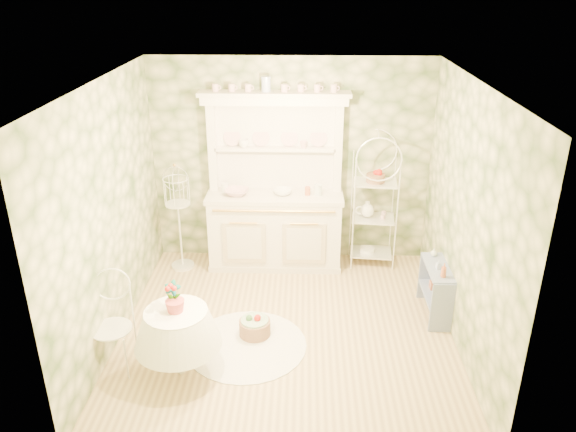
{
  "coord_description": "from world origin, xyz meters",
  "views": [
    {
      "loc": [
        0.17,
        -5.17,
        3.63
      ],
      "look_at": [
        0.0,
        0.5,
        1.15
      ],
      "focal_mm": 35.0,
      "sensor_mm": 36.0,
      "label": 1
    }
  ],
  "objects_px": {
    "kitchen_dresser": "(275,184)",
    "floor_basket": "(255,326)",
    "bakers_rack": "(374,202)",
    "birdcage_stand": "(179,214)",
    "round_table": "(179,346)",
    "cafe_chair": "(111,328)",
    "side_shelf": "(435,292)"
  },
  "relations": [
    {
      "from": "round_table",
      "to": "birdcage_stand",
      "type": "height_order",
      "value": "birdcage_stand"
    },
    {
      "from": "side_shelf",
      "to": "round_table",
      "type": "distance_m",
      "value": 2.92
    },
    {
      "from": "bakers_rack",
      "to": "floor_basket",
      "type": "relative_size",
      "value": 5.31
    },
    {
      "from": "kitchen_dresser",
      "to": "birdcage_stand",
      "type": "height_order",
      "value": "kitchen_dresser"
    },
    {
      "from": "round_table",
      "to": "cafe_chair",
      "type": "relative_size",
      "value": 0.7
    },
    {
      "from": "cafe_chair",
      "to": "birdcage_stand",
      "type": "distance_m",
      "value": 2.12
    },
    {
      "from": "round_table",
      "to": "floor_basket",
      "type": "relative_size",
      "value": 1.93
    },
    {
      "from": "round_table",
      "to": "cafe_chair",
      "type": "bearing_deg",
      "value": 173.69
    },
    {
      "from": "round_table",
      "to": "birdcage_stand",
      "type": "bearing_deg",
      "value": 101.04
    },
    {
      "from": "bakers_rack",
      "to": "cafe_chair",
      "type": "xyz_separation_m",
      "value": [
        -2.77,
        -2.29,
        -0.43
      ]
    },
    {
      "from": "side_shelf",
      "to": "cafe_chair",
      "type": "bearing_deg",
      "value": -162.74
    },
    {
      "from": "bakers_rack",
      "to": "floor_basket",
      "type": "distance_m",
      "value": 2.37
    },
    {
      "from": "side_shelf",
      "to": "round_table",
      "type": "xyz_separation_m",
      "value": [
        -2.7,
        -1.12,
        0.04
      ]
    },
    {
      "from": "side_shelf",
      "to": "round_table",
      "type": "height_order",
      "value": "round_table"
    },
    {
      "from": "bakers_rack",
      "to": "side_shelf",
      "type": "xyz_separation_m",
      "value": [
        0.59,
        -1.25,
        -0.6
      ]
    },
    {
      "from": "bakers_rack",
      "to": "round_table",
      "type": "bearing_deg",
      "value": -125.97
    },
    {
      "from": "bakers_rack",
      "to": "birdcage_stand",
      "type": "xyz_separation_m",
      "value": [
        -2.52,
        -0.21,
        -0.12
      ]
    },
    {
      "from": "round_table",
      "to": "floor_basket",
      "type": "height_order",
      "value": "round_table"
    },
    {
      "from": "bakers_rack",
      "to": "birdcage_stand",
      "type": "distance_m",
      "value": 2.53
    },
    {
      "from": "kitchen_dresser",
      "to": "floor_basket",
      "type": "distance_m",
      "value": 1.94
    },
    {
      "from": "cafe_chair",
      "to": "floor_basket",
      "type": "height_order",
      "value": "cafe_chair"
    },
    {
      "from": "birdcage_stand",
      "to": "floor_basket",
      "type": "xyz_separation_m",
      "value": [
        1.09,
        -1.5,
        -0.66
      ]
    },
    {
      "from": "kitchen_dresser",
      "to": "bakers_rack",
      "type": "distance_m",
      "value": 1.32
    },
    {
      "from": "round_table",
      "to": "birdcage_stand",
      "type": "xyz_separation_m",
      "value": [
        -0.42,
        2.15,
        0.45
      ]
    },
    {
      "from": "side_shelf",
      "to": "round_table",
      "type": "bearing_deg",
      "value": -157.48
    },
    {
      "from": "kitchen_dresser",
      "to": "side_shelf",
      "type": "bearing_deg",
      "value": -31.66
    },
    {
      "from": "side_shelf",
      "to": "cafe_chair",
      "type": "relative_size",
      "value": 0.73
    },
    {
      "from": "side_shelf",
      "to": "floor_basket",
      "type": "height_order",
      "value": "side_shelf"
    },
    {
      "from": "round_table",
      "to": "side_shelf",
      "type": "bearing_deg",
      "value": 22.55
    },
    {
      "from": "side_shelf",
      "to": "cafe_chair",
      "type": "height_order",
      "value": "cafe_chair"
    },
    {
      "from": "side_shelf",
      "to": "floor_basket",
      "type": "distance_m",
      "value": 2.08
    },
    {
      "from": "birdcage_stand",
      "to": "floor_basket",
      "type": "height_order",
      "value": "birdcage_stand"
    }
  ]
}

